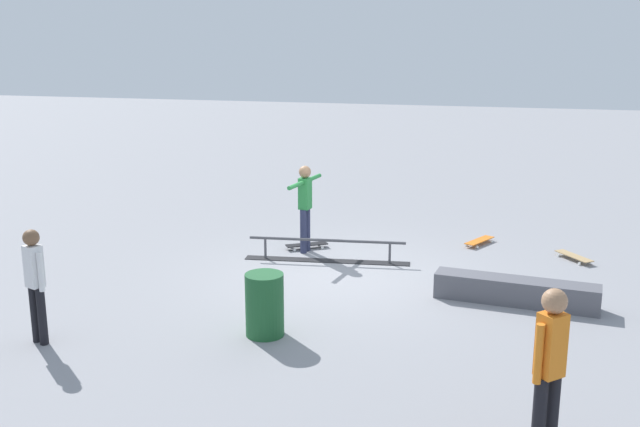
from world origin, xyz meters
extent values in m
plane|color=gray|center=(0.00, 0.00, 0.00)|extent=(60.00, 60.00, 0.00)
cube|color=black|center=(0.44, -0.75, 0.01)|extent=(2.98, 0.57, 0.01)
cylinder|color=#47474C|center=(-0.68, -0.88, 0.19)|extent=(0.04, 0.04, 0.39)
cylinder|color=#47474C|center=(1.55, -0.63, 0.19)|extent=(0.04, 0.04, 0.39)
cylinder|color=#47474C|center=(0.44, -0.75, 0.39)|extent=(2.80, 0.36, 0.05)
cube|color=#595960|center=(-2.84, 0.62, 0.19)|extent=(2.46, 0.70, 0.39)
cylinder|color=#2D3351|center=(0.95, -1.30, 0.41)|extent=(0.14, 0.14, 0.83)
cylinder|color=#2D3351|center=(0.98, -1.14, 0.41)|extent=(0.14, 0.14, 0.83)
cube|color=#2D8C42|center=(0.97, -1.22, 1.12)|extent=(0.22, 0.24, 0.58)
sphere|color=#A87A56|center=(0.97, -1.22, 1.52)|extent=(0.22, 0.22, 0.22)
cylinder|color=#2D8C42|center=(0.90, -1.60, 1.34)|extent=(0.17, 0.55, 0.08)
cylinder|color=#2D8C42|center=(1.03, -0.84, 1.34)|extent=(0.17, 0.55, 0.08)
cube|color=black|center=(0.99, -1.43, 0.08)|extent=(0.79, 0.59, 0.02)
cylinder|color=white|center=(1.16, -1.19, 0.03)|extent=(0.06, 0.05, 0.05)
cylinder|color=white|center=(1.28, -1.38, 0.03)|extent=(0.06, 0.05, 0.05)
cylinder|color=white|center=(0.70, -1.47, 0.03)|extent=(0.06, 0.05, 0.05)
cylinder|color=white|center=(0.82, -1.67, 0.03)|extent=(0.06, 0.05, 0.05)
cylinder|color=black|center=(3.34, 3.65, 0.39)|extent=(0.15, 0.15, 0.79)
cylinder|color=black|center=(3.19, 3.70, 0.39)|extent=(0.15, 0.15, 0.79)
cube|color=white|center=(3.26, 3.67, 1.06)|extent=(0.26, 0.24, 0.56)
sphere|color=brown|center=(3.26, 3.67, 1.45)|extent=(0.21, 0.21, 0.21)
cylinder|color=white|center=(3.39, 3.62, 1.01)|extent=(0.09, 0.09, 0.52)
cylinder|color=white|center=(3.13, 3.73, 1.01)|extent=(0.09, 0.09, 0.52)
cylinder|color=black|center=(-3.15, 4.85, 0.44)|extent=(0.18, 0.18, 0.88)
cylinder|color=black|center=(-3.02, 4.97, 0.44)|extent=(0.18, 0.18, 0.88)
cube|color=orange|center=(-3.08, 4.91, 1.19)|extent=(0.30, 0.30, 0.62)
sphere|color=#A87A56|center=(-3.08, 4.91, 1.62)|extent=(0.24, 0.24, 0.24)
cylinder|color=orange|center=(-3.19, 4.80, 1.13)|extent=(0.11, 0.11, 0.59)
cylinder|color=orange|center=(-2.97, 5.02, 1.13)|extent=(0.11, 0.11, 0.59)
cube|color=tan|center=(-3.87, -1.89, 0.08)|extent=(0.65, 0.76, 0.02)
cylinder|color=white|center=(-3.62, -2.04, 0.03)|extent=(0.06, 0.06, 0.05)
cylinder|color=white|center=(-3.80, -2.18, 0.03)|extent=(0.06, 0.06, 0.05)
cylinder|color=white|center=(-3.95, -1.61, 0.03)|extent=(0.06, 0.06, 0.05)
cylinder|color=white|center=(-4.13, -1.75, 0.03)|extent=(0.06, 0.06, 0.05)
cube|color=orange|center=(-2.18, -2.52, 0.08)|extent=(0.55, 0.80, 0.02)
cylinder|color=white|center=(-2.20, -2.81, 0.03)|extent=(0.05, 0.06, 0.05)
cylinder|color=white|center=(-2.41, -2.71, 0.03)|extent=(0.05, 0.06, 0.05)
cylinder|color=white|center=(-1.95, -2.33, 0.03)|extent=(0.05, 0.06, 0.05)
cylinder|color=white|center=(-2.15, -2.23, 0.03)|extent=(0.05, 0.06, 0.05)
cylinder|color=#1E592D|center=(0.46, 2.69, 0.43)|extent=(0.52, 0.52, 0.87)
camera|label=1|loc=(-2.57, 11.63, 4.02)|focal=41.68mm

